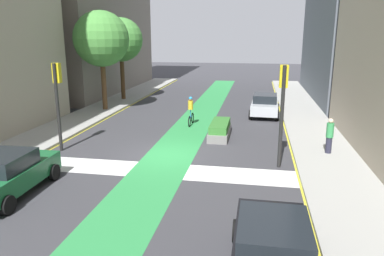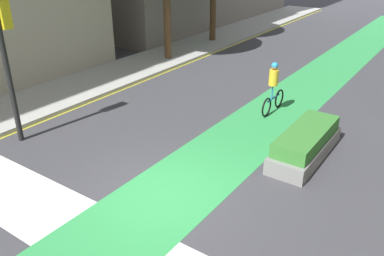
% 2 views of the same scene
% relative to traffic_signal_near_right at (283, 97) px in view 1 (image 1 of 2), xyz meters
% --- Properties ---
extents(ground_plane, '(120.00, 120.00, 0.00)m').
position_rel_traffic_signal_near_right_xyz_m(ground_plane, '(-5.24, 0.56, -3.09)').
color(ground_plane, '#38383D').
extents(bike_lane_paint, '(2.40, 60.00, 0.01)m').
position_rel_traffic_signal_near_right_xyz_m(bike_lane_paint, '(-5.06, 0.56, -3.08)').
color(bike_lane_paint, '#2D8C47').
rests_on(bike_lane_paint, ground_plane).
extents(crosswalk_band, '(12.00, 1.80, 0.01)m').
position_rel_traffic_signal_near_right_xyz_m(crosswalk_band, '(-5.24, -1.44, -3.08)').
color(crosswalk_band, silver).
rests_on(crosswalk_band, ground_plane).
extents(sidewalk_left, '(3.00, 60.00, 0.15)m').
position_rel_traffic_signal_near_right_xyz_m(sidewalk_left, '(-12.74, 0.56, -3.01)').
color(sidewalk_left, '#9E9E99').
rests_on(sidewalk_left, ground_plane).
extents(curb_stripe_left, '(0.16, 60.00, 0.01)m').
position_rel_traffic_signal_near_right_xyz_m(curb_stripe_left, '(-11.24, 0.56, -3.08)').
color(curb_stripe_left, yellow).
rests_on(curb_stripe_left, ground_plane).
extents(sidewalk_right, '(3.00, 60.00, 0.15)m').
position_rel_traffic_signal_near_right_xyz_m(sidewalk_right, '(2.26, 0.56, -3.01)').
color(sidewalk_right, '#9E9E99').
rests_on(sidewalk_right, ground_plane).
extents(curb_stripe_right, '(0.16, 60.00, 0.01)m').
position_rel_traffic_signal_near_right_xyz_m(curb_stripe_right, '(0.76, 0.56, -3.08)').
color(curb_stripe_right, yellow).
rests_on(curb_stripe_right, ground_plane).
extents(traffic_signal_near_right, '(0.35, 0.52, 4.41)m').
position_rel_traffic_signal_near_right_xyz_m(traffic_signal_near_right, '(0.00, 0.00, 0.00)').
color(traffic_signal_near_right, black).
rests_on(traffic_signal_near_right, ground_plane).
extents(traffic_signal_near_left, '(0.35, 0.52, 4.32)m').
position_rel_traffic_signal_near_right_xyz_m(traffic_signal_near_left, '(-10.59, 0.51, -0.06)').
color(traffic_signal_near_left, black).
rests_on(traffic_signal_near_left, ground_plane).
extents(car_green_left_near, '(2.12, 4.25, 1.57)m').
position_rel_traffic_signal_near_right_xyz_m(car_green_left_near, '(-9.75, -4.74, -2.29)').
color(car_green_left_near, '#196033').
rests_on(car_green_left_near, ground_plane).
extents(car_black_right_near, '(2.03, 4.21, 1.57)m').
position_rel_traffic_signal_near_right_xyz_m(car_black_right_near, '(-0.57, -7.98, -2.29)').
color(car_black_right_near, black).
rests_on(car_black_right_near, ground_plane).
extents(car_silver_right_far, '(2.16, 4.27, 1.57)m').
position_rel_traffic_signal_near_right_xyz_m(car_silver_right_far, '(-0.49, 10.50, -2.29)').
color(car_silver_right_far, '#B2B7BF').
rests_on(car_silver_right_far, ground_plane).
extents(cyclist_in_lane, '(0.32, 1.73, 1.86)m').
position_rel_traffic_signal_near_right_xyz_m(cyclist_in_lane, '(-5.17, 6.79, -2.12)').
color(cyclist_in_lane, black).
rests_on(cyclist_in_lane, ground_plane).
extents(pedestrian_sidewalk_right_a, '(0.34, 0.34, 1.68)m').
position_rel_traffic_signal_near_right_xyz_m(pedestrian_sidewalk_right_a, '(2.39, 1.85, -2.08)').
color(pedestrian_sidewalk_right_a, '#262638').
rests_on(pedestrian_sidewalk_right_a, sidewalk_right).
extents(street_tree_near, '(4.02, 4.02, 7.20)m').
position_rel_traffic_signal_near_right_xyz_m(street_tree_near, '(-12.35, 10.05, 2.23)').
color(street_tree_near, brown).
rests_on(street_tree_near, sidewalk_left).
extents(street_tree_far, '(3.69, 3.69, 6.92)m').
position_rel_traffic_signal_near_right_xyz_m(street_tree_far, '(-12.64, 14.76, 2.10)').
color(street_tree_far, brown).
rests_on(street_tree_far, sidewalk_left).
extents(median_planter, '(1.07, 3.16, 0.85)m').
position_rel_traffic_signal_near_right_xyz_m(median_planter, '(-3.06, 4.37, -2.68)').
color(median_planter, slate).
rests_on(median_planter, ground_plane).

